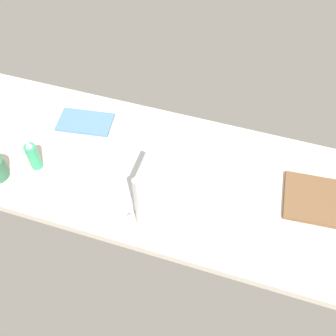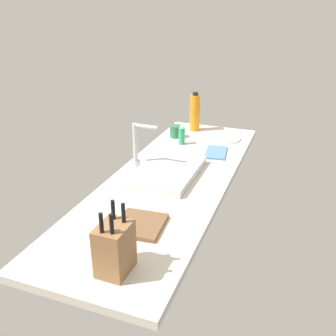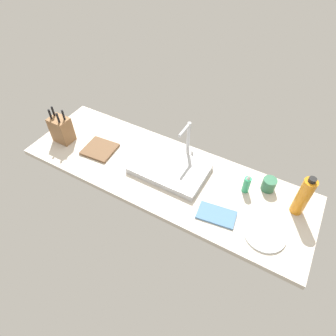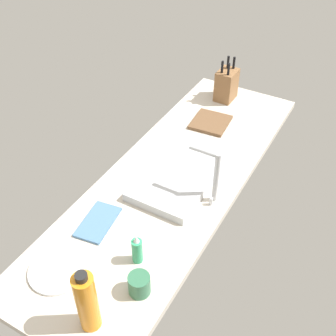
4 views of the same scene
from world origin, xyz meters
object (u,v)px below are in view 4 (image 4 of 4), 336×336
at_px(coffee_mug, 139,284).
at_px(sink_basin, 178,178).
at_px(cutting_board, 211,122).
at_px(water_bottle, 87,302).
at_px(faucet, 213,173).
at_px(dish_towel, 98,222).
at_px(soap_bottle, 137,250).
at_px(dinner_plate, 58,270).
at_px(knife_block, 226,85).

bearing_deg(coffee_mug, sink_basin, -164.59).
xyz_separation_m(cutting_board, water_bottle, (1.28, 0.16, 0.12)).
bearing_deg(sink_basin, water_bottle, 6.33).
relative_size(faucet, dish_towel, 1.22).
bearing_deg(soap_bottle, faucet, 167.06).
distance_m(sink_basin, coffee_mug, 0.61).
height_order(faucet, dish_towel, faucet).
bearing_deg(soap_bottle, dish_towel, -107.52).
relative_size(soap_bottle, dinner_plate, 0.62).
bearing_deg(sink_basin, faucet, 81.35).
distance_m(sink_basin, dish_towel, 0.43).
distance_m(knife_block, soap_bottle, 1.28).
relative_size(knife_block, dinner_plate, 1.14).
bearing_deg(coffee_mug, dinner_plate, -75.96).
height_order(faucet, cutting_board, faucet).
distance_m(knife_block, dish_towel, 1.19).
height_order(cutting_board, coffee_mug, coffee_mug).
height_order(cutting_board, dish_towel, cutting_board).
bearing_deg(soap_bottle, water_bottle, 0.94).
bearing_deg(soap_bottle, dinner_plate, -50.62).
relative_size(faucet, knife_block, 1.02).
xyz_separation_m(faucet, water_bottle, (0.74, -0.10, -0.02)).
height_order(faucet, soap_bottle, faucet).
height_order(sink_basin, water_bottle, water_bottle).
bearing_deg(coffee_mug, dish_towel, -120.23).
xyz_separation_m(knife_block, water_bottle, (1.57, 0.19, 0.04)).
xyz_separation_m(faucet, knife_block, (-0.82, -0.29, -0.06)).
height_order(water_bottle, dinner_plate, water_bottle).
height_order(faucet, knife_block, faucet).
height_order(faucet, coffee_mug, faucet).
bearing_deg(knife_block, faucet, 20.11).
height_order(dinner_plate, coffee_mug, coffee_mug).
bearing_deg(water_bottle, cutting_board, -173.09).
height_order(sink_basin, soap_bottle, soap_bottle).
height_order(water_bottle, coffee_mug, water_bottle).
bearing_deg(dish_towel, knife_block, 177.01).
distance_m(soap_bottle, coffee_mug, 0.14).
relative_size(cutting_board, water_bottle, 0.74).
bearing_deg(knife_block, soap_bottle, 9.15).
bearing_deg(coffee_mug, water_bottle, -22.23).
relative_size(faucet, dinner_plate, 1.17).
bearing_deg(cutting_board, water_bottle, 6.91).
xyz_separation_m(dinner_plate, coffee_mug, (-0.08, 0.32, 0.03)).
bearing_deg(faucet, soap_bottle, -12.94).
bearing_deg(cutting_board, soap_bottle, 8.70).
relative_size(knife_block, dish_towel, 1.19).
bearing_deg(water_bottle, soap_bottle, -179.06).
bearing_deg(dish_towel, water_bottle, 33.89).
relative_size(sink_basin, dish_towel, 2.19).
bearing_deg(cutting_board, dinner_plate, -4.10).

